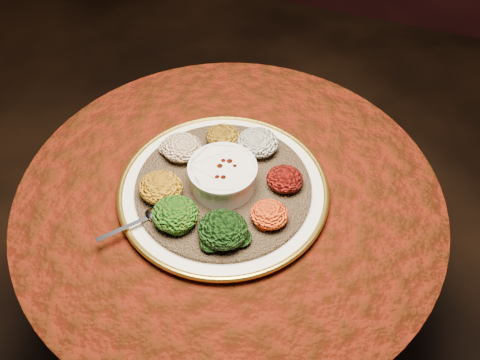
% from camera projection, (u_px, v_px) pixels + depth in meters
% --- Properties ---
extents(table, '(0.96, 0.96, 0.73)m').
position_uv_depth(table, '(230.00, 240.00, 1.33)').
color(table, black).
rests_on(table, ground).
extents(platter, '(0.57, 0.57, 0.02)m').
position_uv_depth(platter, '(223.00, 190.00, 1.19)').
color(platter, white).
rests_on(platter, table).
extents(injera, '(0.42, 0.42, 0.01)m').
position_uv_depth(injera, '(223.00, 187.00, 1.18)').
color(injera, brown).
rests_on(injera, platter).
extents(stew_bowl, '(0.15, 0.15, 0.06)m').
position_uv_depth(stew_bowl, '(223.00, 175.00, 1.15)').
color(stew_bowl, silver).
rests_on(stew_bowl, injera).
extents(spoon, '(0.11, 0.12, 0.01)m').
position_uv_depth(spoon, '(150.00, 217.00, 1.11)').
color(spoon, silver).
rests_on(spoon, injera).
extents(portion_ayib, '(0.10, 0.09, 0.05)m').
position_uv_depth(portion_ayib, '(258.00, 143.00, 1.23)').
color(portion_ayib, beige).
rests_on(portion_ayib, injera).
extents(portion_kitfo, '(0.08, 0.08, 0.04)m').
position_uv_depth(portion_kitfo, '(285.00, 179.00, 1.16)').
color(portion_kitfo, black).
rests_on(portion_kitfo, injera).
extents(portion_tikil, '(0.08, 0.08, 0.04)m').
position_uv_depth(portion_tikil, '(269.00, 214.00, 1.10)').
color(portion_tikil, '#A45D0D').
rests_on(portion_tikil, injera).
extents(portion_gomen, '(0.10, 0.10, 0.05)m').
position_uv_depth(portion_gomen, '(223.00, 229.00, 1.07)').
color(portion_gomen, black).
rests_on(portion_gomen, injera).
extents(portion_mixveg, '(0.10, 0.09, 0.05)m').
position_uv_depth(portion_mixveg, '(175.00, 214.00, 1.10)').
color(portion_mixveg, '#9A4109').
rests_on(portion_mixveg, injera).
extents(portion_kik, '(0.10, 0.09, 0.05)m').
position_uv_depth(portion_kik, '(161.00, 187.00, 1.14)').
color(portion_kik, '#BA7E10').
rests_on(portion_kik, injera).
extents(portion_timatim, '(0.09, 0.09, 0.04)m').
position_uv_depth(portion_timatim, '(182.00, 148.00, 1.22)').
color(portion_timatim, maroon).
rests_on(portion_timatim, injera).
extents(portion_shiro, '(0.08, 0.08, 0.04)m').
position_uv_depth(portion_shiro, '(223.00, 136.00, 1.25)').
color(portion_shiro, '#8B6410').
rests_on(portion_shiro, injera).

